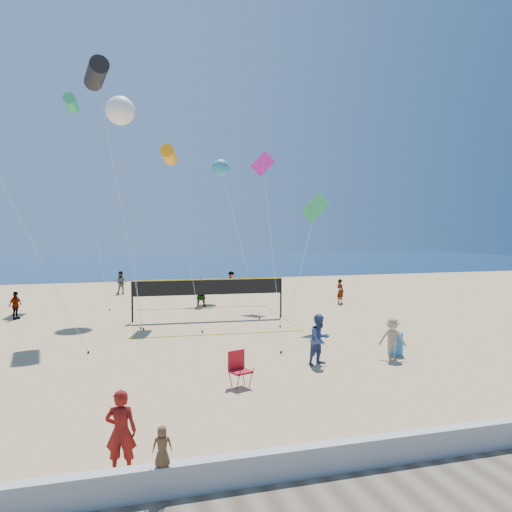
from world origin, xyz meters
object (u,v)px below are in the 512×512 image
object	(u,v)px
woman	(121,432)
camp_chair	(239,366)
volleyball_net	(209,292)
trash_barrel	(395,344)

from	to	relation	value
woman	camp_chair	size ratio (longest dim) A/B	1.39
woman	camp_chair	xyz separation A→B (m)	(3.66, 4.79, -0.23)
woman	camp_chair	world-z (taller)	woman
volleyball_net	woman	bearing A→B (deg)	-102.77
trash_barrel	volleyball_net	bearing A→B (deg)	119.77
woman	volleyball_net	xyz separation A→B (m)	(5.00, 16.68, 0.66)
camp_chair	volleyball_net	distance (m)	12.00
camp_chair	trash_barrel	xyz separation A→B (m)	(6.92, 2.13, -0.19)
woman	trash_barrel	world-z (taller)	woman
camp_chair	trash_barrel	bearing A→B (deg)	-2.84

